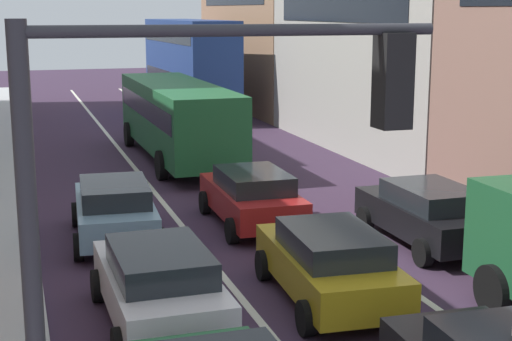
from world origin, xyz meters
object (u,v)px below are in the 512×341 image
Objects in this scene: sedan_centre_lane_second at (329,262)px; bus_far_queue_secondary at (190,62)px; sedan_right_lane_behind_truck at (428,213)px; traffic_light_pole at (184,222)px; hatchback_centre_lane_third at (252,196)px; sedan_left_lane_third at (115,209)px; bus_mid_queue_primary at (177,114)px; wagon_left_lane_second at (159,283)px.

bus_far_queue_secondary is (3.56, 27.64, 2.03)m from sedan_centre_lane_second.
sedan_right_lane_behind_truck is at bearing -50.31° from sedan_centre_lane_second.
hatchback_centre_lane_third is (4.53, 12.60, -3.02)m from traffic_light_pole.
hatchback_centre_lane_third is at bearing -82.09° from sedan_left_lane_third.
sedan_left_lane_third is (0.92, 12.34, -3.02)m from traffic_light_pole.
sedan_left_lane_third is 7.60m from sedan_right_lane_behind_truck.
bus_mid_queue_primary is 0.99× the size of bus_far_queue_secondary.
bus_mid_queue_primary is at bearing -13.76° from wagon_left_lane_second.
traffic_light_pole is 7.52m from wagon_left_lane_second.
hatchback_centre_lane_third is (0.19, 5.65, 0.00)m from sedan_centre_lane_second.
wagon_left_lane_second is (0.99, 6.82, -3.02)m from traffic_light_pole.
sedan_centre_lane_second is 1.00× the size of sedan_left_lane_third.
bus_mid_queue_primary reaches higher than hatchback_centre_lane_third.
bus_mid_queue_primary is (4.53, 21.98, -2.06)m from traffic_light_pole.
hatchback_centre_lane_third is 3.61m from sedan_left_lane_third.
bus_mid_queue_primary is at bearing 0.86° from hatchback_centre_lane_third.
wagon_left_lane_second is at bearing 163.69° from bus_far_queue_secondary.
bus_mid_queue_primary is at bearing -16.78° from sedan_left_lane_third.
traffic_light_pole is at bearing 164.80° from bus_far_queue_secondary.
bus_far_queue_secondary reaches higher than sedan_centre_lane_second.
sedan_right_lane_behind_truck is (7.06, 2.86, 0.00)m from wagon_left_lane_second.
sedan_centre_lane_second is 0.42× the size of bus_mid_queue_primary.
bus_far_queue_secondary is at bearing -13.63° from sedan_left_lane_third.
sedan_left_lane_third is 23.41m from bus_far_queue_secondary.
sedan_centre_lane_second is at bearing 170.31° from bus_far_queue_secondary.
hatchback_centre_lane_third is 0.41× the size of bus_mid_queue_primary.
bus_mid_queue_primary is at bearing 78.34° from traffic_light_pole.
wagon_left_lane_second is 28.69m from bus_far_queue_secondary.
traffic_light_pole is at bearing 167.85° from bus_mid_queue_primary.
wagon_left_lane_second is 0.41× the size of bus_mid_queue_primary.
wagon_left_lane_second is 7.62m from sedan_right_lane_behind_truck.
traffic_light_pole reaches higher than sedan_centre_lane_second.
hatchback_centre_lane_third is at bearing 179.46° from bus_mid_queue_primary.
traffic_light_pole reaches higher than wagon_left_lane_second.
sedan_left_lane_third is at bearing 95.06° from hatchback_centre_lane_third.
sedan_centre_lane_second is at bearing 126.17° from sedan_right_lane_behind_truck.
bus_mid_queue_primary reaches higher than sedan_centre_lane_second.
sedan_right_lane_behind_truck is 0.41× the size of bus_mid_queue_primary.
wagon_left_lane_second is 5.52m from sedan_left_lane_third.
traffic_light_pole is 1.25× the size of sedan_left_lane_third.
bus_far_queue_secondary is (3.36, 12.62, 1.07)m from bus_mid_queue_primary.
wagon_left_lane_second and sedan_right_lane_behind_truck have the same top height.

